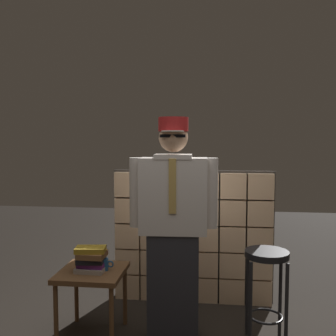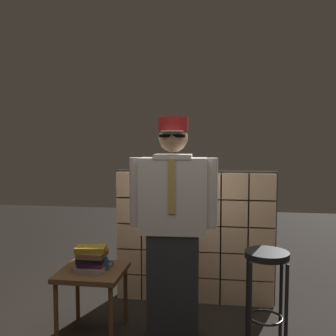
# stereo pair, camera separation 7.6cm
# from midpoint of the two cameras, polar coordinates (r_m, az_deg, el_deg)

# --- Properties ---
(glass_block_wall) EXTENTS (1.59, 0.10, 1.33)m
(glass_block_wall) POSITION_cam_midpoint_polar(r_m,az_deg,el_deg) (3.82, 4.53, -10.42)
(glass_block_wall) COLOR #E0B78C
(glass_block_wall) RESTS_ON ground
(standing_person) EXTENTS (0.71, 0.31, 1.79)m
(standing_person) POSITION_cam_midpoint_polar(r_m,az_deg,el_deg) (3.09, 1.50, -8.46)
(standing_person) COLOR #28282D
(standing_person) RESTS_ON ground
(bar_stool) EXTENTS (0.34, 0.34, 0.75)m
(bar_stool) POSITION_cam_midpoint_polar(r_m,az_deg,el_deg) (3.16, 15.33, -15.39)
(bar_stool) COLOR black
(bar_stool) RESTS_ON ground
(side_table) EXTENTS (0.52, 0.52, 0.55)m
(side_table) POSITION_cam_midpoint_polar(r_m,az_deg,el_deg) (3.29, -10.64, -16.02)
(side_table) COLOR brown
(side_table) RESTS_ON ground
(book_stack) EXTENTS (0.26, 0.21, 0.20)m
(book_stack) POSITION_cam_midpoint_polar(r_m,az_deg,el_deg) (3.20, -10.79, -13.24)
(book_stack) COLOR gray
(book_stack) RESTS_ON side_table
(coffee_mug) EXTENTS (0.13, 0.08, 0.09)m
(coffee_mug) POSITION_cam_midpoint_polar(r_m,az_deg,el_deg) (3.23, -8.94, -14.08)
(coffee_mug) COLOR navy
(coffee_mug) RESTS_ON side_table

